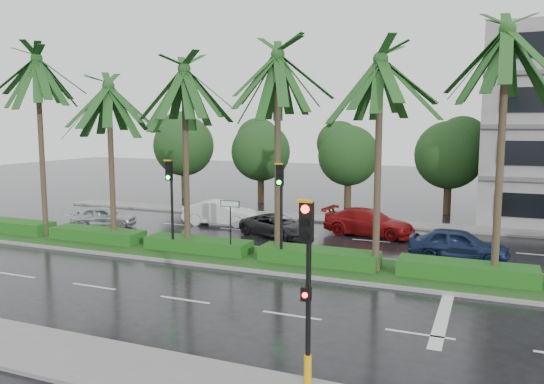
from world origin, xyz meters
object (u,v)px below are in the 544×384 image
at_px(car_white, 220,213).
at_px(signal_median_left, 170,192).
at_px(street_sign, 230,214).
at_px(car_red, 369,222).
at_px(car_darkgrey, 277,226).
at_px(car_silver, 104,217).
at_px(signal_near, 307,285).
at_px(car_blue, 458,245).

bearing_deg(car_white, signal_median_left, -175.78).
relative_size(street_sign, car_red, 0.51).
distance_m(signal_median_left, street_sign, 3.13).
xyz_separation_m(car_darkgrey, car_red, (4.58, 2.24, 0.13)).
height_order(car_silver, car_white, car_white).
bearing_deg(street_sign, car_darkgrey, 90.00).
bearing_deg(signal_median_left, signal_near, -44.09).
relative_size(car_silver, car_white, 0.85).
relative_size(car_darkgrey, car_blue, 1.01).
distance_m(car_red, car_blue, 6.27).
height_order(street_sign, car_white, street_sign).
bearing_deg(car_darkgrey, signal_median_left, 173.49).
bearing_deg(car_red, car_white, 101.09).
distance_m(car_silver, car_darkgrey, 10.62).
bearing_deg(car_blue, car_darkgrey, 80.57).
bearing_deg(street_sign, car_blue, 22.57).
xyz_separation_m(signal_median_left, car_blue, (12.50, 4.13, -2.26)).
bearing_deg(signal_near, car_blue, 79.75).
xyz_separation_m(car_silver, car_darkgrey, (10.50, 1.59, -0.04)).
distance_m(signal_median_left, car_red, 11.27).
distance_m(signal_median_left, car_blue, 13.36).
bearing_deg(car_darkgrey, car_silver, 119.52).
height_order(signal_median_left, car_darkgrey, signal_median_left).
relative_size(car_darkgrey, car_red, 0.86).
xyz_separation_m(car_darkgrey, car_blue, (9.50, -1.65, 0.13)).
bearing_deg(car_silver, street_sign, -131.65).
bearing_deg(signal_median_left, street_sign, 3.47).
xyz_separation_m(signal_near, car_darkgrey, (-7.00, 15.47, -1.90)).
xyz_separation_m(signal_median_left, car_darkgrey, (3.00, 5.78, -2.39)).
height_order(signal_near, car_silver, signal_near).
bearing_deg(signal_median_left, car_red, 46.61).
bearing_deg(car_white, car_red, -94.40).
relative_size(signal_near, car_white, 0.97).
xyz_separation_m(signal_near, car_red, (-2.42, 17.71, -1.77)).
distance_m(signal_near, street_sign, 12.11).
xyz_separation_m(street_sign, car_darkgrey, (0.00, 5.60, -1.52)).
distance_m(car_darkgrey, car_red, 5.10).
relative_size(signal_median_left, car_red, 0.86).
distance_m(street_sign, car_red, 9.19).
relative_size(signal_median_left, car_darkgrey, 1.00).
relative_size(signal_near, car_blue, 1.01).
relative_size(car_white, car_darkgrey, 1.03).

